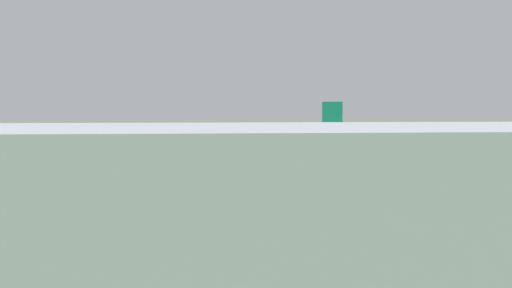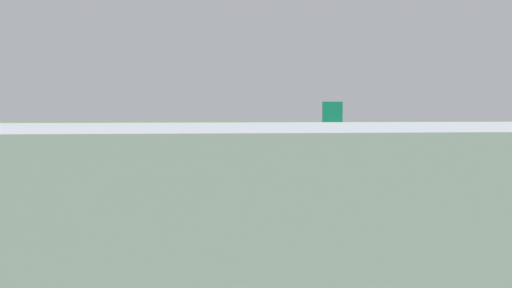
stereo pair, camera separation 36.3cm
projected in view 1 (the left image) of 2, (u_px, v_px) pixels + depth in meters
ground_plane at (309, 160)px, 164.85m from camera, size 800.00×800.00×0.00m
runway_asphalt at (309, 160)px, 164.85m from camera, size 600.00×35.81×0.06m
apron_concrete at (361, 185)px, 113.22m from camera, size 440.00×110.00×0.05m
grass_verge_foreground at (290, 151)px, 198.79m from camera, size 600.00×80.00×0.04m
airliner_main at (257, 145)px, 163.22m from camera, size 54.15×44.34×15.88m
airliner_parked_mid at (287, 171)px, 106.94m from camera, size 40.50×33.04×11.85m
service_truck_baggage at (5, 169)px, 129.71m from camera, size 6.22×4.07×2.65m
service_car_followme at (89, 168)px, 136.98m from camera, size 4.09×4.37×1.62m
service_truck_fuel at (507, 154)px, 169.58m from camera, size 4.82×6.15×2.65m
no_stopping_sign at (252, 146)px, 194.99m from camera, size 0.60×0.10×2.97m
traffic_cone_orange at (227, 151)px, 194.08m from camera, size 0.40×0.40×0.55m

